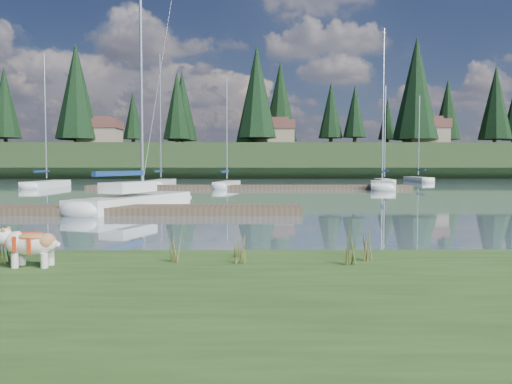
{
  "coord_description": "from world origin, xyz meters",
  "views": [
    {
      "loc": [
        2.07,
        -10.39,
        1.86
      ],
      "look_at": [
        2.18,
        -0.5,
        1.34
      ],
      "focal_mm": 35.0,
      "sensor_mm": 36.0,
      "label": 1
    }
  ],
  "objects": [
    {
      "name": "ground",
      "position": [
        0.0,
        30.0,
        0.0
      ],
      "size": [
        200.0,
        200.0,
        0.0
      ],
      "primitive_type": "plane",
      "color": "slate",
      "rests_on": "ground"
    },
    {
      "name": "bank",
      "position": [
        0.0,
        -6.0,
        0.17
      ],
      "size": [
        60.0,
        9.0,
        0.35
      ],
      "primitive_type": "cube",
      "color": "#30511E",
      "rests_on": "ground"
    },
    {
      "name": "ridge",
      "position": [
        0.0,
        73.0,
        2.5
      ],
      "size": [
        200.0,
        20.0,
        5.0
      ],
      "primitive_type": "cube",
      "color": "#1E3017",
      "rests_on": "ground"
    },
    {
      "name": "bulldog",
      "position": [
        -1.23,
        -2.94,
        0.71
      ],
      "size": [
        0.96,
        0.43,
        0.58
      ],
      "rotation": [
        0.0,
        0.0,
        3.12
      ],
      "color": "silver",
      "rests_on": "bank"
    },
    {
      "name": "sailboat_main",
      "position": [
        -2.82,
        12.04,
        0.42
      ],
      "size": [
        4.4,
        8.53,
        12.22
      ],
      "rotation": [
        0.0,
        0.0,
        1.23
      ],
      "color": "white",
      "rests_on": "ground"
    },
    {
      "name": "dock_near",
      "position": [
        -4.0,
        9.0,
        0.15
      ],
      "size": [
        16.0,
        2.0,
        0.3
      ],
      "primitive_type": "cube",
      "color": "#4C3D2C",
      "rests_on": "ground"
    },
    {
      "name": "dock_far",
      "position": [
        2.0,
        30.0,
        0.15
      ],
      "size": [
        26.0,
        2.2,
        0.3
      ],
      "primitive_type": "cube",
      "color": "#4C3D2C",
      "rests_on": "ground"
    },
    {
      "name": "sailboat_bg_0",
      "position": [
        -15.54,
        33.52,
        0.32
      ],
      "size": [
        1.63,
        7.95,
        11.52
      ],
      "rotation": [
        0.0,
        0.0,
        1.56
      ],
      "color": "white",
      "rests_on": "ground"
    },
    {
      "name": "sailboat_bg_1",
      "position": [
        -6.24,
        36.63,
        0.33
      ],
      "size": [
        1.72,
        8.23,
        12.22
      ],
      "rotation": [
        0.0,
        0.0,
        1.56
      ],
      "color": "white",
      "rests_on": "ground"
    },
    {
      "name": "sailboat_bg_2",
      "position": [
        0.18,
        32.02,
        0.33
      ],
      "size": [
        2.26,
        6.17,
        9.31
      ],
      "rotation": [
        0.0,
        0.0,
        1.39
      ],
      "color": "white",
      "rests_on": "ground"
    },
    {
      "name": "sailboat_bg_3",
      "position": [
        13.07,
        31.15,
        0.32
      ],
      "size": [
        3.81,
        9.17,
        13.11
      ],
      "rotation": [
        0.0,
        0.0,
        1.34
      ],
      "color": "white",
      "rests_on": "ground"
    },
    {
      "name": "sailboat_bg_4",
      "position": [
        15.43,
        39.49,
        0.33
      ],
      "size": [
        2.03,
        6.68,
        9.85
      ],
      "rotation": [
        0.0,
        0.0,
        1.46
      ],
      "color": "white",
      "rests_on": "ground"
    },
    {
      "name": "sailboat_bg_5",
      "position": [
        21.61,
        48.1,
        0.32
      ],
      "size": [
        1.64,
        7.04,
        10.1
      ],
      "rotation": [
        0.0,
        0.0,
        1.61
      ],
      "color": "white",
      "rests_on": "ground"
    },
    {
      "name": "weed_0",
      "position": [
        0.88,
        -2.58,
        0.63
      ],
      "size": [
        0.17,
        0.14,
        0.67
      ],
      "color": "#475B23",
      "rests_on": "bank"
    },
    {
      "name": "weed_1",
      "position": [
        1.9,
        -2.23,
        0.56
      ],
      "size": [
        0.17,
        0.14,
        0.51
      ],
      "color": "#475B23",
      "rests_on": "bank"
    },
    {
      "name": "weed_2",
      "position": [
        3.6,
        -2.88,
        0.66
      ],
      "size": [
        0.17,
        0.14,
        0.73
      ],
      "color": "#475B23",
      "rests_on": "bank"
    },
    {
      "name": "weed_3",
      "position": [
        -1.77,
        -2.65,
        0.6
      ],
      "size": [
        0.17,
        0.14,
        0.6
      ],
      "color": "#475B23",
      "rests_on": "bank"
    },
    {
      "name": "weed_4",
      "position": [
        1.89,
        -2.71,
        0.57
      ],
      "size": [
        0.17,
        0.14,
        0.52
      ],
      "color": "#475B23",
      "rests_on": "bank"
    },
    {
      "name": "weed_5",
      "position": [
        3.94,
        -2.48,
        0.61
      ],
      "size": [
        0.17,
        0.14,
        0.62
      ],
      "color": "#475B23",
      "rests_on": "bank"
    },
    {
      "name": "mud_lip",
      "position": [
        0.0,
        -1.6,
        0.07
      ],
      "size": [
        60.0,
        0.5,
        0.14
      ],
      "primitive_type": "cube",
      "color": "#33281C",
      "rests_on": "ground"
    },
    {
      "name": "conifer_2",
      "position": [
        -25.0,
        68.0,
        13.54
      ],
      "size": [
        6.6,
        6.6,
        16.05
      ],
      "color": "#382619",
      "rests_on": "ridge"
    },
    {
      "name": "conifer_3",
      "position": [
        -10.0,
        72.0,
        11.74
      ],
      "size": [
        4.84,
        4.84,
        12.25
      ],
      "color": "#382619",
      "rests_on": "ridge"
    },
    {
      "name": "conifer_4",
      "position": [
        3.0,
        66.0,
        13.09
      ],
      "size": [
        6.16,
        6.16,
        15.1
      ],
      "color": "#382619",
      "rests_on": "ridge"
    },
    {
      "name": "conifer_5",
      "position": [
        15.0,
        70.0,
        10.83
      ],
      "size": [
        3.96,
        3.96,
        10.35
      ],
      "color": "#382619",
      "rests_on": "ridge"
    },
    {
      "name": "conifer_6",
      "position": [
        28.0,
        68.0,
        13.99
      ],
      "size": [
        7.04,
        7.04,
        17.0
      ],
      "color": "#382619",
      "rests_on": "ridge"
    },
    {
      "name": "conifer_7",
      "position": [
        42.0,
        71.0,
        12.19
      ],
      "size": [
        5.28,
        5.28,
        13.2
      ],
      "color": "#382619",
      "rests_on": "ridge"
    },
    {
      "name": "house_0",
      "position": [
        -22.0,
        70.0,
        7.31
      ],
      "size": [
        6.3,
        5.3,
        4.65
      ],
      "color": "gray",
      "rests_on": "ridge"
    },
    {
      "name": "house_1",
      "position": [
        6.0,
        71.0,
        7.31
      ],
      "size": [
        6.3,
        5.3,
        4.65
      ],
      "color": "gray",
      "rests_on": "ridge"
    },
    {
      "name": "house_2",
      "position": [
        30.0,
        69.0,
        7.31
      ],
      "size": [
        6.3,
        5.3,
        4.65
      ],
      "color": "gray",
      "rests_on": "ridge"
    }
  ]
}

